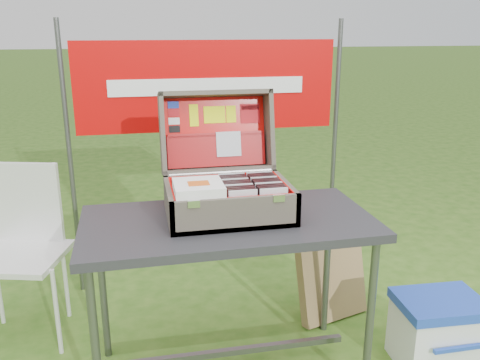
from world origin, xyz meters
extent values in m
cube|color=#262628|center=(-0.06, 0.08, 0.80)|extent=(1.32, 0.67, 0.04)
cylinder|color=#59595B|center=(-0.66, -0.19, 0.39)|extent=(0.04, 0.04, 0.78)
cylinder|color=#59595B|center=(0.53, -0.19, 0.39)|extent=(0.04, 0.04, 0.78)
cylinder|color=#59595B|center=(-0.66, 0.35, 0.39)|extent=(0.04, 0.04, 0.78)
cylinder|color=#59595B|center=(0.53, 0.35, 0.39)|extent=(0.04, 0.04, 0.78)
cube|color=#59595B|center=(-0.06, 0.08, 0.12)|extent=(1.16, 0.03, 0.03)
cube|color=#645D4C|center=(-0.05, 0.12, 0.83)|extent=(0.56, 0.40, 0.02)
cube|color=#645D4C|center=(-0.05, -0.07, 0.89)|extent=(0.56, 0.02, 0.15)
cube|color=#645D4C|center=(-0.05, 0.30, 0.89)|extent=(0.56, 0.02, 0.15)
cube|color=#645D4C|center=(-0.32, 0.12, 0.89)|extent=(0.02, 0.40, 0.15)
cube|color=#645D4C|center=(0.22, 0.12, 0.89)|extent=(0.02, 0.40, 0.15)
cube|color=red|center=(-0.05, 0.12, 0.84)|extent=(0.52, 0.36, 0.01)
cube|color=silver|center=(-0.23, -0.08, 0.96)|extent=(0.05, 0.01, 0.03)
cube|color=silver|center=(0.13, -0.08, 0.96)|extent=(0.05, 0.01, 0.03)
cylinder|color=silver|center=(-0.05, 0.32, 0.97)|extent=(0.50, 0.02, 0.02)
cube|color=#645D4C|center=(-0.05, 0.49, 1.13)|extent=(0.56, 0.11, 0.39)
cube|color=#645D4C|center=(-0.05, 0.47, 1.33)|extent=(0.56, 0.15, 0.05)
cube|color=#645D4C|center=(-0.05, 0.39, 0.96)|extent=(0.56, 0.15, 0.05)
cube|color=#645D4C|center=(-0.32, 0.43, 1.15)|extent=(0.02, 0.23, 0.42)
cube|color=#645D4C|center=(0.22, 0.43, 1.15)|extent=(0.02, 0.23, 0.42)
cube|color=red|center=(-0.05, 0.48, 1.14)|extent=(0.51, 0.08, 0.34)
cube|color=red|center=(-0.05, -0.06, 0.91)|extent=(0.52, 0.01, 0.13)
cube|color=red|center=(-0.05, 0.29, 0.91)|extent=(0.52, 0.01, 0.13)
cube|color=red|center=(-0.31, 0.12, 0.91)|extent=(0.01, 0.36, 0.13)
cube|color=red|center=(0.20, 0.12, 0.91)|extent=(0.01, 0.36, 0.13)
cube|color=#980B0B|center=(-0.05, 0.44, 1.05)|extent=(0.50, 0.07, 0.16)
cube|color=#980B0B|center=(-0.05, 0.45, 1.13)|extent=(0.49, 0.02, 0.02)
cube|color=silver|center=(0.01, 0.43, 1.08)|extent=(0.12, 0.04, 0.12)
cube|color=#1933B2|center=(-0.26, 0.51, 1.28)|extent=(0.05, 0.01, 0.03)
cube|color=#BA0D14|center=(-0.26, 0.50, 1.24)|extent=(0.05, 0.01, 0.03)
cube|color=white|center=(-0.26, 0.49, 1.20)|extent=(0.05, 0.01, 0.03)
cube|color=black|center=(-0.26, 0.48, 1.16)|extent=(0.05, 0.01, 0.03)
cube|color=#E9FB03|center=(-0.16, 0.49, 1.22)|extent=(0.04, 0.03, 0.11)
cube|color=#E9FB03|center=(-0.05, 0.49, 1.22)|extent=(0.11, 0.02, 0.08)
cube|color=#E9FB03|center=(0.03, 0.49, 1.22)|extent=(0.05, 0.02, 0.08)
cube|color=#BA0D14|center=(0.13, 0.49, 1.22)|extent=(0.10, 0.02, 0.10)
cube|color=black|center=(0.13, 0.50, 1.25)|extent=(0.09, 0.01, 0.02)
cube|color=silver|center=(-0.02, -0.04, 0.92)|extent=(0.12, 0.01, 0.14)
cube|color=black|center=(-0.02, -0.02, 0.92)|extent=(0.12, 0.01, 0.14)
cube|color=black|center=(-0.02, 0.01, 0.92)|extent=(0.12, 0.01, 0.14)
cube|color=black|center=(-0.02, 0.03, 0.92)|extent=(0.12, 0.01, 0.14)
cube|color=silver|center=(-0.02, 0.05, 0.92)|extent=(0.12, 0.01, 0.14)
cube|color=black|center=(-0.02, 0.07, 0.92)|extent=(0.12, 0.01, 0.14)
cube|color=black|center=(-0.02, 0.09, 0.92)|extent=(0.12, 0.01, 0.14)
cube|color=black|center=(-0.02, 0.12, 0.92)|extent=(0.12, 0.01, 0.14)
cube|color=silver|center=(-0.02, 0.14, 0.92)|extent=(0.12, 0.01, 0.14)
cube|color=black|center=(-0.02, 0.16, 0.92)|extent=(0.12, 0.01, 0.14)
cube|color=black|center=(-0.02, 0.18, 0.92)|extent=(0.12, 0.01, 0.14)
cube|color=black|center=(-0.02, 0.20, 0.92)|extent=(0.12, 0.01, 0.14)
cube|color=silver|center=(-0.02, 0.23, 0.92)|extent=(0.12, 0.01, 0.14)
cube|color=silver|center=(0.12, -0.04, 0.92)|extent=(0.12, 0.01, 0.14)
cube|color=black|center=(0.12, -0.02, 0.92)|extent=(0.12, 0.01, 0.14)
cube|color=black|center=(0.12, 0.01, 0.92)|extent=(0.12, 0.01, 0.14)
cube|color=black|center=(0.12, 0.03, 0.92)|extent=(0.12, 0.01, 0.14)
cube|color=silver|center=(0.12, 0.05, 0.92)|extent=(0.12, 0.01, 0.14)
cube|color=black|center=(0.12, 0.07, 0.92)|extent=(0.12, 0.01, 0.14)
cube|color=black|center=(0.12, 0.09, 0.92)|extent=(0.12, 0.01, 0.14)
cube|color=black|center=(0.12, 0.12, 0.92)|extent=(0.12, 0.01, 0.14)
cube|color=silver|center=(0.12, 0.14, 0.92)|extent=(0.12, 0.01, 0.14)
cube|color=black|center=(0.12, 0.16, 0.92)|extent=(0.12, 0.01, 0.14)
cube|color=black|center=(0.12, 0.18, 0.92)|extent=(0.12, 0.01, 0.14)
cube|color=black|center=(0.12, 0.20, 0.92)|extent=(0.12, 0.01, 0.14)
cube|color=silver|center=(0.12, 0.23, 0.92)|extent=(0.12, 0.01, 0.14)
cube|color=white|center=(-0.20, 0.04, 0.97)|extent=(0.21, 0.21, 0.00)
cube|color=white|center=(-0.20, 0.04, 0.98)|extent=(0.21, 0.21, 0.00)
cube|color=white|center=(-0.20, 0.04, 0.98)|extent=(0.21, 0.21, 0.00)
cube|color=white|center=(-0.20, 0.04, 0.99)|extent=(0.21, 0.21, 0.00)
cube|color=white|center=(-0.20, 0.04, 0.99)|extent=(0.21, 0.21, 0.00)
cube|color=white|center=(-0.20, 0.04, 1.00)|extent=(0.21, 0.21, 0.00)
cube|color=white|center=(-0.20, 0.04, 1.00)|extent=(0.21, 0.21, 0.00)
cube|color=white|center=(-0.20, 0.04, 1.01)|extent=(0.21, 0.21, 0.00)
cube|color=#D85919|center=(-0.20, 0.03, 1.01)|extent=(0.09, 0.07, 0.00)
cube|color=white|center=(0.98, -0.06, 0.16)|extent=(0.41, 0.32, 0.32)
cube|color=#1D43B5|center=(0.98, -0.06, 0.34)|extent=(0.43, 0.34, 0.05)
cube|color=#1D43B5|center=(0.98, -0.22, 0.20)|extent=(0.25, 0.02, 0.02)
cube|color=silver|center=(-1.08, 0.60, 0.48)|extent=(0.53, 0.53, 0.03)
cube|color=silver|center=(-1.08, 0.80, 0.72)|extent=(0.42, 0.14, 0.45)
cylinder|color=silver|center=(-0.90, 0.41, 0.24)|extent=(0.02, 0.02, 0.48)
cylinder|color=silver|center=(-0.90, 0.78, 0.24)|extent=(0.02, 0.02, 0.48)
cylinder|color=silver|center=(-0.90, 0.80, 0.71)|extent=(0.02, 0.02, 0.45)
cube|color=#99774E|center=(0.62, 0.47, 0.23)|extent=(0.46, 0.29, 0.46)
cylinder|color=#59595B|center=(-0.85, 1.10, 0.85)|extent=(0.03, 0.03, 1.70)
cylinder|color=#59595B|center=(0.85, 1.10, 0.85)|extent=(0.03, 0.03, 1.70)
cube|color=#B30404|center=(0.00, 1.09, 1.30)|extent=(1.60, 0.02, 0.55)
cube|color=white|center=(0.00, 1.08, 1.30)|extent=(1.20, 0.00, 0.10)
camera|label=1|loc=(-0.44, -2.03, 1.65)|focal=38.00mm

